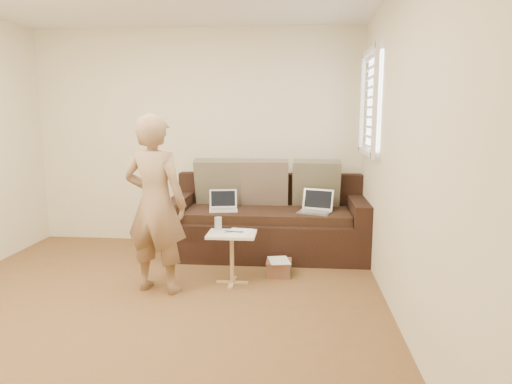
# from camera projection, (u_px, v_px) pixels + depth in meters

# --- Properties ---
(floor) EXTENTS (4.50, 4.50, 0.00)m
(floor) POSITION_uv_depth(u_px,v_px,m) (139.00, 318.00, 3.56)
(floor) COLOR brown
(floor) RESTS_ON ground
(wall_back) EXTENTS (4.00, 0.00, 4.00)m
(wall_back) POSITION_uv_depth(u_px,v_px,m) (197.00, 138.00, 5.55)
(wall_back) COLOR beige
(wall_back) RESTS_ON ground
(wall_right) EXTENTS (0.00, 4.50, 4.50)m
(wall_right) POSITION_uv_depth(u_px,v_px,m) (409.00, 155.00, 3.16)
(wall_right) COLOR beige
(wall_right) RESTS_ON ground
(window_blinds) EXTENTS (0.12, 0.88, 1.08)m
(window_blinds) POSITION_uv_depth(u_px,v_px,m) (370.00, 102.00, 4.57)
(window_blinds) COLOR white
(window_blinds) RESTS_ON wall_right
(sofa) EXTENTS (2.20, 0.95, 0.85)m
(sofa) POSITION_uv_depth(u_px,v_px,m) (268.00, 217.00, 5.15)
(sofa) COLOR black
(sofa) RESTS_ON ground
(pillow_left) EXTENTS (0.55, 0.29, 0.57)m
(pillow_left) POSITION_uv_depth(u_px,v_px,m) (219.00, 182.00, 5.37)
(pillow_left) COLOR #625A48
(pillow_left) RESTS_ON sofa
(pillow_mid) EXTENTS (0.55, 0.27, 0.57)m
(pillow_mid) POSITION_uv_depth(u_px,v_px,m) (265.00, 183.00, 5.31)
(pillow_mid) COLOR brown
(pillow_mid) RESTS_ON sofa
(pillow_right) EXTENTS (0.55, 0.28, 0.57)m
(pillow_right) POSITION_uv_depth(u_px,v_px,m) (316.00, 183.00, 5.26)
(pillow_right) COLOR #625A48
(pillow_right) RESTS_ON sofa
(laptop_silver) EXTENTS (0.41, 0.35, 0.23)m
(laptop_silver) POSITION_uv_depth(u_px,v_px,m) (315.00, 213.00, 4.95)
(laptop_silver) COLOR #B7BABC
(laptop_silver) RESTS_ON sofa
(laptop_white) EXTENTS (0.35, 0.28, 0.22)m
(laptop_white) POSITION_uv_depth(u_px,v_px,m) (223.00, 211.00, 5.06)
(laptop_white) COLOR white
(laptop_white) RESTS_ON sofa
(person) EXTENTS (0.65, 0.50, 1.60)m
(person) POSITION_uv_depth(u_px,v_px,m) (155.00, 204.00, 3.99)
(person) COLOR olive
(person) RESTS_ON ground
(side_table) EXTENTS (0.45, 0.31, 0.49)m
(side_table) POSITION_uv_depth(u_px,v_px,m) (232.00, 258.00, 4.25)
(side_table) COLOR silver
(side_table) RESTS_ON ground
(drinking_glass) EXTENTS (0.07, 0.07, 0.12)m
(drinking_glass) POSITION_uv_depth(u_px,v_px,m) (218.00, 223.00, 4.33)
(drinking_glass) COLOR silver
(drinking_glass) RESTS_ON side_table
(scissors) EXTENTS (0.19, 0.11, 0.02)m
(scissors) POSITION_uv_depth(u_px,v_px,m) (234.00, 232.00, 4.22)
(scissors) COLOR silver
(scissors) RESTS_ON side_table
(paper_on_table) EXTENTS (0.25, 0.33, 0.00)m
(paper_on_table) POSITION_uv_depth(u_px,v_px,m) (239.00, 232.00, 4.23)
(paper_on_table) COLOR white
(paper_on_table) RESTS_ON side_table
(striped_box) EXTENTS (0.25, 0.25, 0.16)m
(striped_box) POSITION_uv_depth(u_px,v_px,m) (279.00, 268.00, 4.49)
(striped_box) COLOR red
(striped_box) RESTS_ON ground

